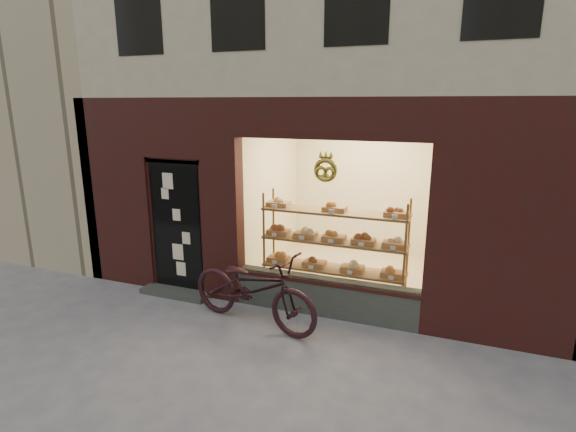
% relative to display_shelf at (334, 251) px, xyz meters
% --- Properties ---
extents(ground, '(90.00, 90.00, 0.00)m').
position_rel_display_shelf_xyz_m(ground, '(-0.45, -2.55, -0.85)').
color(ground, slate).
extents(neighbor_left, '(12.00, 7.00, 9.00)m').
position_rel_display_shelf_xyz_m(neighbor_left, '(-10.05, 2.95, 3.65)').
color(neighbor_left, tan).
rests_on(neighbor_left, ground).
extents(display_shelf, '(2.20, 0.45, 1.70)m').
position_rel_display_shelf_xyz_m(display_shelf, '(0.00, 0.00, 0.00)').
color(display_shelf, brown).
rests_on(display_shelf, ground).
extents(bicycle, '(2.15, 1.11, 1.08)m').
position_rel_display_shelf_xyz_m(bicycle, '(-0.84, -1.08, -0.31)').
color(bicycle, black).
rests_on(bicycle, ground).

